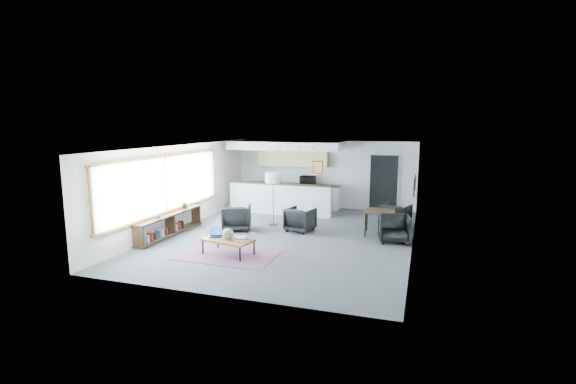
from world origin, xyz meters
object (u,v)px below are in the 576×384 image
(laptop, at_px, (216,234))
(ceramic_pot, at_px, (228,234))
(armchair_left, at_px, (237,216))
(floor_lamp, at_px, (273,180))
(coffee_table, at_px, (228,240))
(dining_chair_near, at_px, (394,229))
(book_stack, at_px, (242,239))
(armchair_right, at_px, (300,218))
(dining_chair_far, at_px, (396,216))
(microwave, at_px, (308,179))
(dining_table, at_px, (380,213))

(laptop, xyz_separation_m, ceramic_pot, (0.41, -0.13, 0.08))
(armchair_left, distance_m, floor_lamp, 1.66)
(coffee_table, relative_size, laptop, 3.81)
(ceramic_pot, xyz_separation_m, floor_lamp, (-0.03, 3.33, 0.92))
(coffee_table, height_order, dining_chair_near, dining_chair_near)
(book_stack, distance_m, floor_lamp, 3.49)
(book_stack, xyz_separation_m, armchair_left, (-1.23, 2.33, -0.03))
(armchair_right, distance_m, dining_chair_far, 3.06)
(dining_chair_near, bearing_deg, floor_lamp, 157.57)
(floor_lamp, relative_size, microwave, 2.93)
(armchair_left, bearing_deg, ceramic_pot, 90.78)
(armchair_right, xyz_separation_m, dining_table, (2.34, 0.33, 0.27))
(armchair_right, relative_size, dining_table, 0.86)
(dining_chair_far, bearing_deg, armchair_left, 38.69)
(dining_table, bearing_deg, armchair_left, -169.05)
(laptop, relative_size, dining_table, 0.39)
(dining_table, bearing_deg, dining_chair_near, -55.02)
(book_stack, xyz_separation_m, dining_chair_near, (3.47, 2.48, -0.10))
(laptop, relative_size, armchair_right, 0.46)
(book_stack, distance_m, dining_chair_near, 4.27)
(ceramic_pot, relative_size, armchair_right, 0.35)
(dining_chair_near, height_order, dining_chair_far, dining_chair_near)
(ceramic_pot, bearing_deg, dining_table, 43.33)
(laptop, height_order, ceramic_pot, ceramic_pot)
(ceramic_pot, relative_size, book_stack, 0.82)
(ceramic_pot, bearing_deg, floor_lamp, 90.56)
(floor_lamp, xyz_separation_m, dining_table, (3.40, -0.16, -0.81))
(armchair_left, bearing_deg, coffee_table, 90.72)
(armchair_right, distance_m, microwave, 3.64)
(book_stack, relative_size, dining_chair_far, 0.48)
(coffee_table, height_order, ceramic_pot, ceramic_pot)
(book_stack, height_order, microwave, microwave)
(ceramic_pot, relative_size, dining_table, 0.30)
(armchair_right, xyz_separation_m, microwave, (-0.74, 3.48, 0.73))
(armchair_right, distance_m, dining_table, 2.38)
(ceramic_pot, xyz_separation_m, microwave, (0.29, 6.32, 0.58))
(laptop, xyz_separation_m, book_stack, (0.77, -0.11, -0.02))
(ceramic_pot, bearing_deg, armchair_right, 70.15)
(dining_table, distance_m, dining_chair_far, 1.15)
(ceramic_pot, bearing_deg, dining_chair_far, 48.21)
(armchair_right, relative_size, microwave, 1.36)
(floor_lamp, height_order, dining_table, floor_lamp)
(book_stack, bearing_deg, armchair_right, 76.74)
(laptop, xyz_separation_m, dining_chair_far, (4.17, 4.08, -0.12))
(armchair_left, relative_size, floor_lamp, 0.51)
(coffee_table, bearing_deg, laptop, 177.02)
(dining_chair_near, bearing_deg, laptop, -161.04)
(coffee_table, height_order, armchair_right, armchair_right)
(laptop, height_order, armchair_right, armchair_right)
(book_stack, distance_m, dining_table, 4.36)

